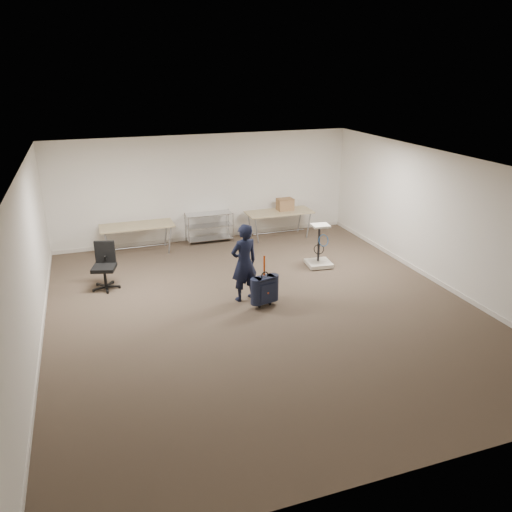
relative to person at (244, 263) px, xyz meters
name	(u,v)px	position (x,y,z in m)	size (l,w,h in m)	color
ground	(262,308)	(0.20, -0.51, -0.79)	(9.00, 9.00, 0.00)	#4B3D2D
room_shell	(241,279)	(0.20, 0.88, -0.74)	(8.00, 9.00, 9.00)	white
folding_table_left	(137,227)	(-1.70, 3.44, -0.12)	(1.80, 0.75, 0.73)	#99865E
folding_table_right	(279,213)	(2.10, 3.44, -0.12)	(1.80, 0.75, 0.73)	#99865E
wire_shelf	(209,226)	(0.20, 3.69, -0.35)	(1.22, 0.47, 0.80)	silver
person	(244,263)	(0.00, 0.00, 0.00)	(0.58, 0.38, 1.59)	black
suitcase	(265,290)	(0.27, -0.44, -0.44)	(0.42, 0.30, 1.05)	black
office_chair	(105,275)	(-2.60, 1.49, -0.49)	(0.60, 0.60, 0.99)	black
equipment_cart	(319,255)	(2.20, 1.14, -0.53)	(0.61, 0.61, 1.02)	beige
cardboard_box	(285,204)	(2.31, 3.54, 0.10)	(0.43, 0.32, 0.32)	#A36D4B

